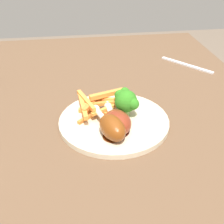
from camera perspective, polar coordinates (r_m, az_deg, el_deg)
dining_table at (r=0.79m, az=-0.22°, el=-6.19°), size 1.18×0.84×0.75m
dinner_plate at (r=0.68m, az=-0.00°, el=-1.85°), size 0.26×0.26×0.01m
broccoli_floret_front at (r=0.67m, az=2.75°, el=2.23°), size 0.06×0.05×0.06m
carrot_fries_pile at (r=0.69m, az=-2.67°, el=1.66°), size 0.12×0.13×0.05m
chicken_drumstick_near at (r=0.64m, az=0.44°, el=-1.74°), size 0.13×0.06×0.04m
chicken_drumstick_far at (r=0.63m, az=0.54°, el=-1.98°), size 0.13×0.07×0.05m
chicken_drumstick_extra at (r=0.61m, az=-0.13°, el=-2.84°), size 0.14×0.07×0.05m
fork at (r=1.01m, az=14.36°, el=8.90°), size 0.15×0.13×0.00m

